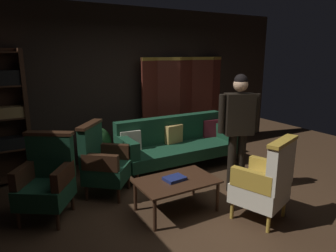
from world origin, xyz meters
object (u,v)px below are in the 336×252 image
(folding_screen, at_px, (186,102))
(standing_figure, at_px, (238,123))
(coffee_table, at_px, (176,184))
(armchair_wing_left, at_px, (47,179))
(velvet_couch, at_px, (177,142))
(armchair_wing_right, at_px, (103,162))
(potted_plant, at_px, (97,146))
(book_navy_cloth, at_px, (175,178))
(armchair_gilt_accent, at_px, (265,182))

(folding_screen, relative_size, standing_figure, 1.25)
(coffee_table, distance_m, armchair_wing_left, 1.59)
(folding_screen, relative_size, armchair_wing_left, 2.05)
(armchair_wing_left, bearing_deg, velvet_couch, 16.05)
(armchair_wing_left, relative_size, standing_figure, 0.61)
(folding_screen, xyz_separation_m, standing_figure, (-0.49, -2.10, 0.04))
(folding_screen, xyz_separation_m, armchair_wing_left, (-2.98, -1.49, -0.50))
(armchair_wing_right, xyz_separation_m, potted_plant, (0.18, 0.86, -0.04))
(armchair_wing_left, distance_m, potted_plant, 1.47)
(potted_plant, xyz_separation_m, book_navy_cloth, (0.45, -1.76, -0.01))
(armchair_wing_right, relative_size, potted_plant, 1.33)
(coffee_table, bearing_deg, potted_plant, 104.79)
(coffee_table, height_order, armchair_gilt_accent, armchair_gilt_accent)
(book_navy_cloth, bearing_deg, standing_figure, 2.76)
(armchair_wing_right, bearing_deg, folding_screen, 29.50)
(armchair_gilt_accent, xyz_separation_m, potted_plant, (-1.28, 2.49, -0.04))
(folding_screen, xyz_separation_m, armchair_gilt_accent, (-0.74, -2.87, -0.50))
(armchair_gilt_accent, xyz_separation_m, armchair_wing_right, (-1.46, 1.63, 0.00))
(armchair_gilt_accent, distance_m, book_navy_cloth, 1.10)
(armchair_wing_right, height_order, potted_plant, armchair_wing_right)
(folding_screen, height_order, armchair_wing_left, folding_screen)
(coffee_table, xyz_separation_m, potted_plant, (-0.47, 1.78, 0.08))
(book_navy_cloth, bearing_deg, folding_screen, 53.95)
(coffee_table, relative_size, book_navy_cloth, 3.87)
(velvet_couch, bearing_deg, potted_plant, 160.19)
(book_navy_cloth, bearing_deg, armchair_wing_left, 155.06)
(velvet_couch, height_order, book_navy_cloth, velvet_couch)
(coffee_table, distance_m, book_navy_cloth, 0.07)
(armchair_wing_left, relative_size, book_navy_cloth, 4.02)
(velvet_couch, height_order, armchair_wing_right, armchair_wing_right)
(armchair_gilt_accent, relative_size, armchair_wing_left, 1.00)
(folding_screen, bearing_deg, velvet_couch, -131.04)
(standing_figure, bearing_deg, armchair_wing_left, 166.31)
(velvet_couch, relative_size, coffee_table, 2.12)
(velvet_couch, distance_m, potted_plant, 1.36)
(folding_screen, bearing_deg, standing_figure, -103.18)
(standing_figure, xyz_separation_m, potted_plant, (-1.53, 1.71, -0.57))
(coffee_table, bearing_deg, velvet_couch, 58.44)
(armchair_wing_right, bearing_deg, book_navy_cloth, -54.98)
(armchair_wing_left, bearing_deg, potted_plant, 49.01)
(velvet_couch, xyz_separation_m, armchair_wing_right, (-1.46, -0.40, 0.04))
(armchair_wing_right, bearing_deg, standing_figure, -26.57)
(standing_figure, bearing_deg, book_navy_cloth, -177.24)
(armchair_gilt_accent, bearing_deg, coffee_table, 138.88)
(armchair_gilt_accent, bearing_deg, folding_screen, 75.53)
(book_navy_cloth, bearing_deg, potted_plant, 104.41)
(velvet_couch, relative_size, standing_figure, 1.25)
(armchair_gilt_accent, bearing_deg, armchair_wing_right, 131.88)
(armchair_gilt_accent, bearing_deg, potted_plant, 117.20)
(folding_screen, relative_size, armchair_gilt_accent, 2.05)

